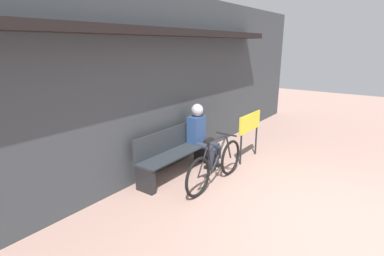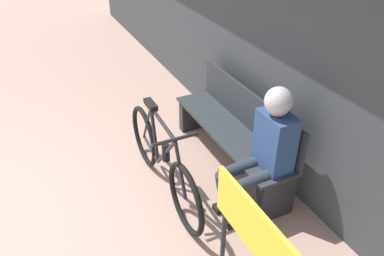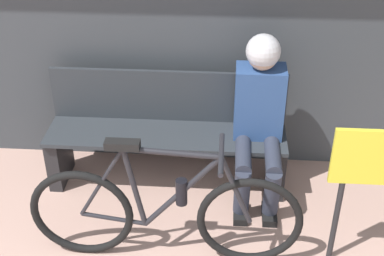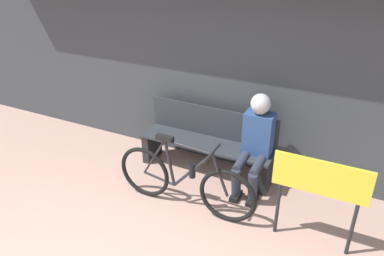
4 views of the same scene
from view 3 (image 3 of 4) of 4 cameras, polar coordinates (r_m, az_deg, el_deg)
The scene contains 3 objects.
park_bench_near at distance 3.93m, azimuth -2.69°, elevation -0.65°, with size 1.73×0.42×0.85m.
bicycle at distance 3.30m, azimuth -2.90°, elevation -9.08°, with size 1.68×0.40×0.87m.
person_seated at distance 3.67m, azimuth 7.22°, elevation 1.91°, with size 0.34×0.61×1.21m.
Camera 3 is at (0.45, -0.65, 2.52)m, focal length 50.00 mm.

